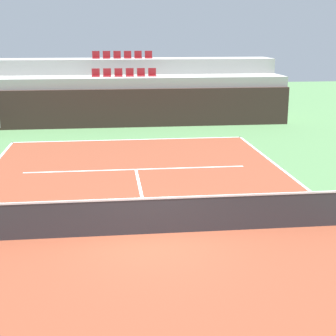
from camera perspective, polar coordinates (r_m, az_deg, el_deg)
The scene contains 11 objects.
ground_plane at distance 13.20m, azimuth -1.98°, elevation -7.35°, with size 80.00×80.00×0.00m, color #477042.
court_surface at distance 13.20m, azimuth -1.98°, elevation -7.33°, with size 11.00×24.00×0.01m, color brown.
baseline_far at distance 24.66m, azimuth -4.34°, elevation 3.16°, with size 11.00×0.10×0.00m, color white.
service_line_far at distance 19.26m, azimuth -3.60°, elevation -0.16°, with size 8.26×0.10×0.00m, color white.
centre_service_line at distance 16.19m, azimuth -2.95°, elevation -3.06°, with size 0.10×6.40×0.00m, color white.
back_wall at distance 27.92m, azimuth -4.71°, elevation 6.64°, with size 18.06×0.30×2.06m, color #33231E.
stands_tier_lower at distance 29.22m, azimuth -4.82°, elevation 7.55°, with size 18.06×2.40×2.61m, color #9E9E99.
stands_tier_upper at distance 31.55m, azimuth -5.00°, elevation 8.87°, with size 18.06×2.40×3.48m, color #9E9E99.
seating_row_lower at distance 29.16m, azimuth -4.89°, elevation 10.36°, with size 3.58×0.44×0.44m.
seating_row_upper at distance 31.51m, azimuth -5.09°, elevation 12.26°, with size 3.58×0.44×0.44m.
tennis_net at distance 13.01m, azimuth -2.00°, elevation -5.28°, with size 11.08×0.08×1.07m.
Camera 1 is at (-0.99, -12.18, 4.98)m, focal length 54.86 mm.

